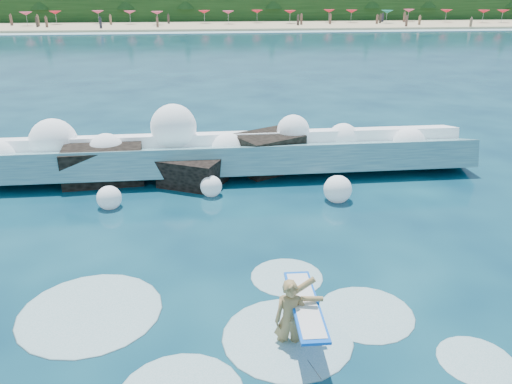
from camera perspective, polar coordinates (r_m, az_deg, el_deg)
ground at (r=11.68m, az=-6.33°, el=-9.50°), size 200.00×200.00×0.00m
beach at (r=88.14m, az=-6.80°, el=18.34°), size 140.00×20.00×0.40m
wet_band at (r=77.18m, az=-6.78°, el=17.67°), size 140.00×5.00×0.08m
treeline at (r=98.00m, az=-6.87°, el=20.08°), size 140.00×4.00×5.00m
breaking_wave at (r=17.90m, az=-5.97°, el=4.11°), size 18.97×2.91×1.64m
rock_cluster at (r=17.53m, az=-8.49°, el=3.27°), size 8.45×3.59×1.52m
surfer_with_board at (r=9.38m, az=4.31°, el=-14.00°), size 0.88×2.81×1.60m
wave_spray at (r=17.76m, az=-9.09°, el=5.51°), size 15.44×4.90×2.44m
surf_foam at (r=10.10m, az=-5.07°, el=-15.18°), size 9.24×5.31×0.15m
beach_umbrellas at (r=89.93m, az=-6.94°, el=19.72°), size 110.77×6.83×0.50m
beachgoers at (r=83.92m, az=-9.56°, el=18.61°), size 106.94×12.13×1.94m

